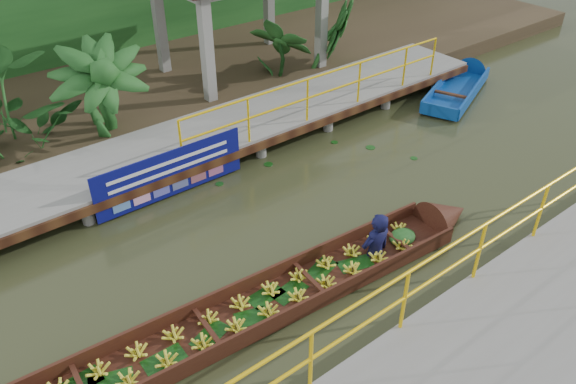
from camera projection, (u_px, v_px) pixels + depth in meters
ground at (303, 232)px, 10.37m from camera, size 80.00×80.00×0.00m
land_strip at (127, 89)px, 15.12m from camera, size 30.00×8.00×0.45m
far_dock at (205, 138)px, 12.34m from camera, size 16.00×2.06×1.66m
near_dock at (544, 332)px, 7.98m from camera, size 18.00×2.40×1.73m
foliage_backdrop at (78, 1)px, 15.74m from camera, size 30.00×0.80×4.00m
vendor_boat at (281, 292)px, 8.76m from camera, size 9.18×1.53×2.04m
moored_blue_boat at (465, 80)px, 15.78m from camera, size 3.77×2.28×0.88m
blue_banner at (171, 173)px, 10.99m from camera, size 3.19×0.04×1.00m
tropical_plants at (86, 92)px, 12.13m from camera, size 14.53×1.53×1.92m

